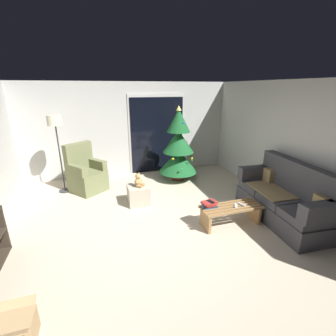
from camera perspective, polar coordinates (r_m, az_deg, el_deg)
ground_plane at (r=4.33m, az=-2.40°, el=-14.12°), size 7.00×7.00×0.00m
wall_back at (r=6.74m, az=-9.32°, el=9.09°), size 5.72×0.12×2.50m
wall_right at (r=5.28m, az=29.08°, el=4.32°), size 0.12×6.00×2.50m
patio_door_frame at (r=6.85m, az=-2.63°, el=8.19°), size 1.60×0.02×2.20m
patio_door_glass at (r=6.84m, az=-2.58°, el=7.75°), size 1.50×0.02×2.10m
couch at (r=4.91m, az=26.13°, el=-6.71°), size 0.90×1.99×1.08m
coffee_table at (r=4.45m, az=14.79°, el=-10.16°), size 1.10×0.40×0.36m
remote_white at (r=4.40m, az=15.95°, el=-8.70°), size 0.12×0.16×0.02m
remote_silver at (r=4.49m, az=17.15°, el=-8.28°), size 0.10×0.16×0.02m
book_stack at (r=4.26m, az=9.88°, el=-8.51°), size 0.28×0.22×0.11m
cell_phone at (r=4.23m, az=10.18°, el=-7.87°), size 0.11×0.16×0.01m
christmas_tree at (r=6.20m, az=2.45°, el=4.78°), size 1.01×1.01×1.93m
armchair at (r=5.94m, az=-18.99°, el=-1.47°), size 0.96×0.96×1.13m
floor_lamp at (r=5.83m, az=-25.23°, el=8.65°), size 0.32×0.32×1.78m
ottoman at (r=5.11m, az=-7.04°, el=-6.35°), size 0.44×0.44×0.39m
teddy_bear_honey at (r=4.98m, az=-7.07°, el=-3.08°), size 0.22×0.21×0.29m
cardboard_box_open_near_shelf at (r=3.12m, az=-33.06°, el=-29.93°), size 0.40×0.45×0.33m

